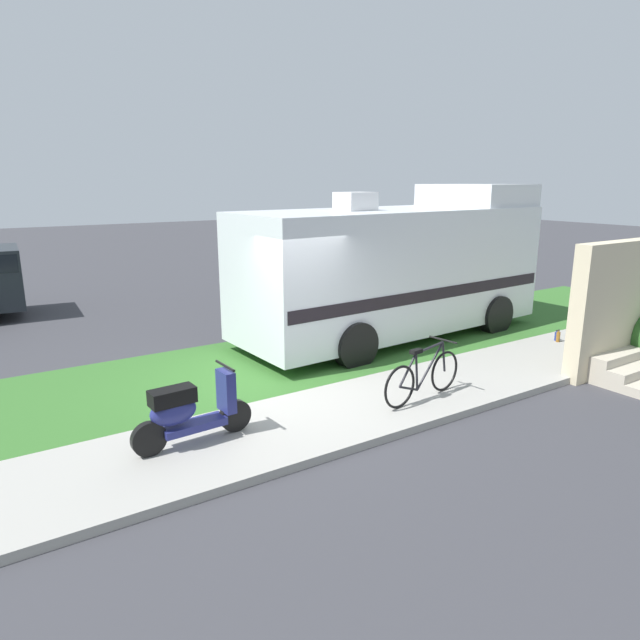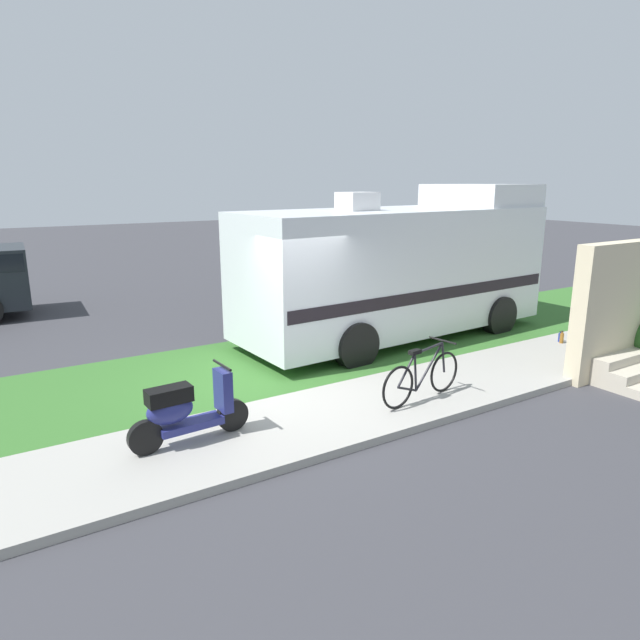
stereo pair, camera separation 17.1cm
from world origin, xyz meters
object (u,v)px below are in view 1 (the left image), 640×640
(bottle_green, at_px, (556,336))
(bottle_spare, at_px, (558,337))
(motorhome_rv, at_px, (396,267))
(pickup_truck_near, at_px, (352,264))
(scooter, at_px, (188,411))
(bicycle, at_px, (423,376))

(bottle_green, xyz_separation_m, bottle_spare, (-0.06, -0.08, 0.02))
(motorhome_rv, height_order, pickup_truck_near, motorhome_rv)
(motorhome_rv, bearing_deg, bottle_spare, -45.72)
(bottle_spare, bearing_deg, motorhome_rv, 134.28)
(motorhome_rv, distance_m, bottle_spare, 3.69)
(pickup_truck_near, bearing_deg, bottle_green, -87.00)
(scooter, bearing_deg, bottle_green, 2.56)
(motorhome_rv, xyz_separation_m, bottle_green, (2.46, -2.38, -1.37))
(bicycle, relative_size, bottle_spare, 6.55)
(pickup_truck_near, bearing_deg, motorhome_rv, -115.04)
(scooter, bearing_deg, bottle_spare, 1.99)
(scooter, xyz_separation_m, bicycle, (3.56, -0.50, -0.08))
(motorhome_rv, height_order, bicycle, motorhome_rv)
(motorhome_rv, relative_size, pickup_truck_near, 1.37)
(pickup_truck_near, height_order, bottle_green, pickup_truck_near)
(scooter, distance_m, bicycle, 3.60)
(scooter, bearing_deg, pickup_truck_near, 42.66)
(bicycle, bearing_deg, scooter, 171.97)
(scooter, height_order, bottle_green, scooter)
(pickup_truck_near, distance_m, bottle_spare, 6.99)
(motorhome_rv, distance_m, pickup_truck_near, 5.00)
(motorhome_rv, bearing_deg, bottle_green, -44.01)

